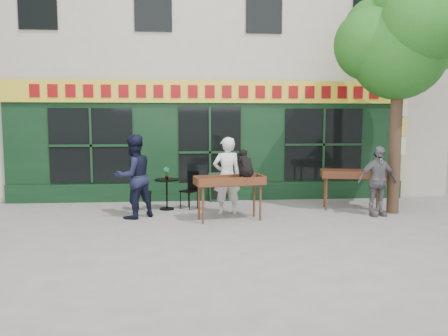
{
  "coord_description": "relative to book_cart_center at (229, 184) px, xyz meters",
  "views": [
    {
      "loc": [
        -0.62,
        -9.68,
        2.18
      ],
      "look_at": [
        0.24,
        0.5,
        1.1
      ],
      "focal_mm": 35.0,
      "sensor_mm": 36.0,
      "label": 1
    }
  ],
  "objects": [
    {
      "name": "ground",
      "position": [
        -0.3,
        0.16,
        -0.82
      ],
      "size": [
        80.0,
        80.0,
        0.0
      ],
      "primitive_type": "plane",
      "color": "slate",
      "rests_on": "ground"
    },
    {
      "name": "bistro_table",
      "position": [
        -1.44,
        1.31,
        -0.28
      ],
      "size": [
        0.6,
        0.6,
        0.76
      ],
      "color": "black",
      "rests_on": "ground"
    },
    {
      "name": "dog",
      "position": [
        0.35,
        -0.05,
        0.47
      ],
      "size": [
        0.44,
        0.65,
        0.6
      ],
      "primitive_type": null,
      "rotation": [
        0.0,
        0.0,
        0.17
      ],
      "color": "black",
      "rests_on": "book_cart_center"
    },
    {
      "name": "chalkboard",
      "position": [
        -0.06,
        2.35,
        -0.42
      ],
      "size": [
        0.58,
        0.28,
        0.79
      ],
      "rotation": [
        0.0,
        0.0,
        0.18
      ],
      "color": "black",
      "rests_on": "ground"
    },
    {
      "name": "book_cart_right",
      "position": [
        3.17,
        0.93,
        0.0
      ],
      "size": [
        1.6,
        0.94,
        0.99
      ],
      "rotation": [
        0.0,
        0.0,
        -0.23
      ],
      "color": "#5B311A",
      "rests_on": "ground"
    },
    {
      "name": "woman",
      "position": [
        -0.0,
        0.65,
        0.09
      ],
      "size": [
        0.73,
        0.55,
        1.83
      ],
      "primitive_type": "imported",
      "rotation": [
        0.0,
        0.0,
        3.31
      ],
      "color": "white",
      "rests_on": "ground"
    },
    {
      "name": "potted_plant",
      "position": [
        -1.44,
        1.31,
        0.1
      ],
      "size": [
        0.19,
        0.16,
        0.31
      ],
      "primitive_type": "imported",
      "rotation": [
        0.0,
        0.0,
        0.33
      ],
      "color": "gray",
      "rests_on": "bistro_table"
    },
    {
      "name": "building",
      "position": [
        -0.3,
        6.13,
        4.15
      ],
      "size": [
        14.0,
        7.26,
        10.0
      ],
      "color": "beige",
      "rests_on": "ground"
    },
    {
      "name": "bistro_chair_right",
      "position": [
        -0.84,
        1.43,
        -0.26
      ],
      "size": [
        0.51,
        0.51,
        0.95
      ],
      "rotation": [
        0.0,
        0.0,
        -0.72
      ],
      "color": "black",
      "rests_on": "ground"
    },
    {
      "name": "book_cart_center",
      "position": [
        0.0,
        0.0,
        0.0
      ],
      "size": [
        1.58,
        0.87,
        0.99
      ],
      "rotation": [
        0.0,
        0.0,
        0.17
      ],
      "color": "#5B311A",
      "rests_on": "ground"
    },
    {
      "name": "bistro_chair_left",
      "position": [
        -2.08,
        1.2,
        -0.26
      ],
      "size": [
        0.39,
        0.38,
        0.95
      ],
      "rotation": [
        0.0,
        0.0,
        1.63
      ],
      "color": "black",
      "rests_on": "ground"
    },
    {
      "name": "street_tree",
      "position": [
        4.04,
        0.52,
        3.29
      ],
      "size": [
        3.05,
        2.9,
        5.6
      ],
      "color": "#382619",
      "rests_on": "ground"
    },
    {
      "name": "man_right",
      "position": [
        3.47,
        0.18,
        -0.01
      ],
      "size": [
        1.0,
        0.51,
        1.63
      ],
      "primitive_type": "imported",
      "rotation": [
        0.0,
        0.0,
        0.12
      ],
      "color": "slate",
      "rests_on": "ground"
    },
    {
      "name": "man_left",
      "position": [
        -2.14,
        0.41,
        0.13
      ],
      "size": [
        1.17,
        1.14,
        1.9
      ],
      "primitive_type": "imported",
      "rotation": [
        0.0,
        0.0,
        3.82
      ],
      "color": "black",
      "rests_on": "ground"
    }
  ]
}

